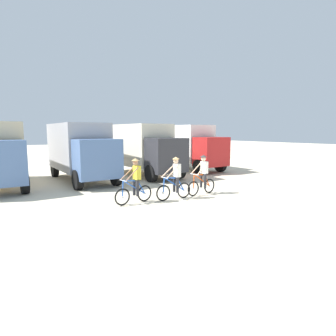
{
  "coord_description": "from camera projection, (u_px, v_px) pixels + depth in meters",
  "views": [
    {
      "loc": [
        -7.72,
        -8.18,
        2.86
      ],
      "look_at": [
        -0.43,
        3.5,
        1.1
      ],
      "focal_mm": 30.28,
      "sensor_mm": 36.0,
      "label": 1
    }
  ],
  "objects": [
    {
      "name": "box_truck_grey_hauler",
      "position": [
        80.0,
        149.0,
        16.64
      ],
      "size": [
        2.59,
        6.82,
        3.35
      ],
      "color": "#9E9EA3",
      "rests_on": "ground"
    },
    {
      "name": "box_truck_white_box",
      "position": [
        186.0,
        145.0,
        21.83
      ],
      "size": [
        2.74,
        6.87,
        3.35
      ],
      "color": "white",
      "rests_on": "ground"
    },
    {
      "name": "cyclist_orange_shirt",
      "position": [
        135.0,
        182.0,
        11.34
      ],
      "size": [
        1.72,
        0.52,
        1.82
      ],
      "color": "black",
      "rests_on": "ground"
    },
    {
      "name": "cyclist_near_camera",
      "position": [
        203.0,
        176.0,
        12.95
      ],
      "size": [
        1.72,
        0.52,
        1.82
      ],
      "color": "black",
      "rests_on": "ground"
    },
    {
      "name": "ground_plane",
      "position": [
        223.0,
        204.0,
        11.3
      ],
      "size": [
        120.0,
        120.0,
        0.0
      ],
      "primitive_type": "plane",
      "color": "beige"
    },
    {
      "name": "cyclist_cowboy_hat",
      "position": [
        175.0,
        180.0,
        12.0
      ],
      "size": [
        1.73,
        0.52,
        1.82
      ],
      "color": "black",
      "rests_on": "ground"
    },
    {
      "name": "bicycle_spare",
      "position": [
        178.0,
        175.0,
        16.19
      ],
      "size": [
        0.86,
        1.57,
        0.97
      ],
      "color": "black",
      "rests_on": "ground"
    },
    {
      "name": "box_truck_cream_rv",
      "position": [
        142.0,
        147.0,
        18.79
      ],
      "size": [
        2.8,
        6.89,
        3.35
      ],
      "color": "beige",
      "rests_on": "ground"
    }
  ]
}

